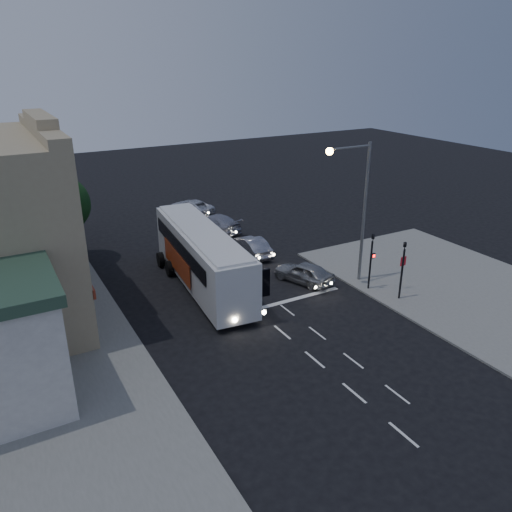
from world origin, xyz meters
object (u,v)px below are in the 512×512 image
regulatory_sign (402,267)px  street_tree (60,202)px  car_sedan_c (192,207)px  traffic_signal_side (403,263)px  tour_bus (202,256)px  streetlight (357,198)px  car_sedan_b (215,223)px  traffic_signal_main (372,255)px  car_sedan_a (252,246)px  car_suv (304,272)px

regulatory_sign → street_tree: bearing=138.9°
car_sedan_c → traffic_signal_side: 23.43m
tour_bus → regulatory_sign: size_ratio=5.84×
regulatory_sign → streetlight: streetlight is taller
regulatory_sign → street_tree: size_ratio=0.35×
car_sedan_b → traffic_signal_main: traffic_signal_main is taller
car_sedan_a → streetlight: 9.65m
tour_bus → streetlight: 10.37m
traffic_signal_main → regulatory_sign: 2.14m
car_sedan_a → car_sedan_c: (0.14, 12.06, -0.03)m
tour_bus → street_tree: size_ratio=2.07×
regulatory_sign → street_tree: (-17.51, 15.26, 2.90)m
traffic_signal_main → car_sedan_c: bearing=99.3°
traffic_signal_main → traffic_signal_side: size_ratio=1.00×
car_sedan_c → traffic_signal_main: bearing=82.2°
regulatory_sign → street_tree: 23.40m
car_suv → traffic_signal_side: bearing=106.0°
car_suv → traffic_signal_side: size_ratio=1.00×
car_sedan_a → car_sedan_c: 12.06m
car_sedan_a → traffic_signal_main: size_ratio=1.03×
car_sedan_a → traffic_signal_side: (4.27, -10.93, 1.72)m
car_sedan_c → tour_bus: bearing=53.0°
traffic_signal_side → street_tree: street_tree is taller
streetlight → street_tree: size_ratio=1.45×
traffic_signal_side → regulatory_sign: bearing=43.9°
tour_bus → car_sedan_c: size_ratio=2.68×
traffic_signal_main → street_tree: (-15.81, 14.25, 2.08)m
traffic_signal_main → regulatory_sign: bearing=-30.8°
car_sedan_a → car_sedan_b: size_ratio=0.83×
tour_bus → traffic_signal_main: size_ratio=3.13×
streetlight → traffic_signal_side: bearing=-74.3°
car_suv → streetlight: 5.92m
street_tree → traffic_signal_main: bearing=-42.0°
tour_bus → car_sedan_a: 6.43m
tour_bus → streetlight: (8.70, -4.32, 3.63)m
traffic_signal_side → street_tree: 23.24m
car_sedan_c → traffic_signal_main: traffic_signal_main is taller
car_sedan_a → car_suv: bearing=99.6°
car_sedan_a → streetlight: (3.31, -7.53, 5.04)m
tour_bus → car_sedan_b: (5.30, 9.49, -1.36)m
car_suv → street_tree: street_tree is taller
car_sedan_b → car_sedan_c: bearing=-108.6°
regulatory_sign → streetlight: bearing=128.7°
car_suv → streetlight: streetlight is taller
car_sedan_b → streetlight: (3.41, -13.81, 4.99)m
tour_bus → street_tree: street_tree is taller
car_sedan_b → traffic_signal_side: bearing=87.9°
car_suv → regulatory_sign: 6.21m
street_tree → car_sedan_a: bearing=-23.4°
car_sedan_b → traffic_signal_side: size_ratio=1.24×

